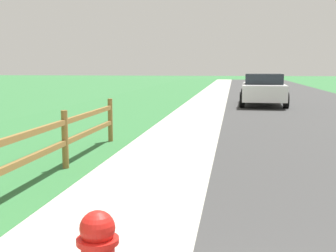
{
  "coord_description": "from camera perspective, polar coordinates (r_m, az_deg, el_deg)",
  "views": [
    {
      "loc": [
        0.35,
        -1.38,
        1.75
      ],
      "look_at": [
        -0.75,
        5.93,
        0.74
      ],
      "focal_mm": 46.56,
      "sensor_mm": 36.0,
      "label": 1
    }
  ],
  "objects": [
    {
      "name": "rail_fence",
      "position": [
        6.42,
        -17.98,
        -2.99
      ],
      "size": [
        0.11,
        8.44,
        1.01
      ],
      "color": "brown",
      "rests_on": "ground"
    },
    {
      "name": "grass_verge",
      "position": [
        28.84,
        -1.08,
        4.29
      ],
      "size": [
        5.0,
        66.0,
        0.0
      ],
      "primitive_type": "cube",
      "color": "#306B37",
      "rests_on": "ground"
    },
    {
      "name": "curb_concrete",
      "position": [
        28.63,
        1.89,
        4.25
      ],
      "size": [
        6.0,
        66.0,
        0.01
      ],
      "primitive_type": "cube",
      "color": "#ADAB9E",
      "rests_on": "ground"
    },
    {
      "name": "road_asphalt",
      "position": [
        28.6,
        14.97,
        3.99
      ],
      "size": [
        7.0,
        66.0,
        0.01
      ],
      "primitive_type": "cube",
      "color": "#353535",
      "rests_on": "ground"
    },
    {
      "name": "ground_plane",
      "position": [
        26.44,
        7.86,
        3.89
      ],
      "size": [
        120.0,
        120.0,
        0.0
      ],
      "primitive_type": "plane",
      "color": "#306B37"
    },
    {
      "name": "parked_suv_white",
      "position": [
        20.53,
        12.36,
        4.76
      ],
      "size": [
        2.17,
        4.87,
        1.44
      ],
      "color": "white",
      "rests_on": "ground"
    }
  ]
}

